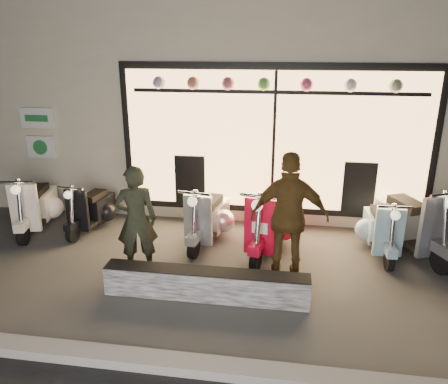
% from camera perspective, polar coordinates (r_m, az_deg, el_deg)
% --- Properties ---
extents(ground, '(40.00, 40.00, 0.00)m').
position_cam_1_polar(ground, '(6.48, -1.96, -10.48)').
color(ground, '#383533').
rests_on(ground, ground).
extents(kerb, '(40.00, 0.25, 0.12)m').
position_cam_1_polar(kerb, '(4.85, -6.62, -21.39)').
color(kerb, slate).
rests_on(kerb, ground).
extents(shop_building, '(10.20, 6.23, 4.20)m').
position_cam_1_polar(shop_building, '(10.63, 2.97, 13.12)').
color(shop_building, beige).
rests_on(shop_building, ground).
extents(graffiti_barrier, '(2.68, 0.28, 0.40)m').
position_cam_1_polar(graffiti_barrier, '(5.82, -2.37, -11.95)').
color(graffiti_barrier, black).
rests_on(graffiti_barrier, ground).
extents(scooter_silver, '(0.60, 1.43, 1.02)m').
position_cam_1_polar(scooter_silver, '(7.35, -1.92, -3.23)').
color(scooter_silver, black).
rests_on(scooter_silver, ground).
extents(scooter_red, '(0.69, 1.55, 1.10)m').
position_cam_1_polar(scooter_red, '(7.08, 6.01, -3.95)').
color(scooter_red, black).
rests_on(scooter_red, ground).
extents(scooter_black, '(0.52, 1.28, 0.91)m').
position_cam_1_polar(scooter_black, '(8.18, -16.66, -2.02)').
color(scooter_black, black).
rests_on(scooter_black, ground).
extents(scooter_cream, '(0.67, 1.47, 1.04)m').
position_cam_1_polar(scooter_cream, '(8.53, -23.23, -1.56)').
color(scooter_cream, black).
rests_on(scooter_cream, ground).
extents(scooter_blue, '(0.44, 1.31, 0.94)m').
position_cam_1_polar(scooter_blue, '(7.43, 19.76, -4.42)').
color(scooter_blue, black).
rests_on(scooter_blue, ground).
extents(scooter_grey, '(0.94, 1.59, 1.16)m').
position_cam_1_polar(scooter_grey, '(7.58, 22.80, -3.62)').
color(scooter_grey, black).
rests_on(scooter_grey, ground).
extents(man, '(0.67, 0.54, 1.60)m').
position_cam_1_polar(man, '(6.32, -11.37, -3.62)').
color(man, black).
rests_on(man, ground).
extents(woman, '(1.09, 0.49, 1.83)m').
position_cam_1_polar(woman, '(6.07, 8.56, -3.24)').
color(woman, brown).
rests_on(woman, ground).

